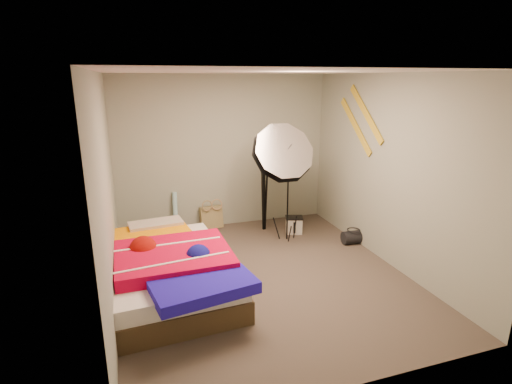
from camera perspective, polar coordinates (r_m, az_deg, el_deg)
name	(u,v)px	position (r m, az deg, el deg)	size (l,w,h in m)	color
floor	(263,277)	(5.19, 1.04, -12.00)	(4.00, 4.00, 0.00)	#4A3E36
ceiling	(264,72)	(4.58, 1.20, 16.80)	(4.00, 4.00, 0.00)	silver
wall_back	(224,153)	(6.61, -4.63, 5.62)	(3.50, 3.50, 0.00)	gray
wall_front	(354,247)	(3.02, 13.83, -7.65)	(3.50, 3.50, 0.00)	gray
wall_left	(107,195)	(4.49, -20.49, -0.35)	(4.00, 4.00, 0.00)	gray
wall_right	(389,171)	(5.54, 18.47, 2.82)	(4.00, 4.00, 0.00)	gray
tote_bag	(211,217)	(6.73, -6.39, -3.62)	(0.37, 0.11, 0.37)	tan
wrapping_roll	(175,213)	(6.60, -11.46, -2.91)	(0.08, 0.08, 0.66)	#55B6CA
camera_case	(294,226)	(6.52, 5.44, -4.79)	(0.26, 0.18, 0.26)	silver
duffel_bag	(353,237)	(6.28, 13.70, -6.30)	(0.20, 0.20, 0.33)	black
wall_stripe_upper	(366,114)	(5.92, 15.46, 10.73)	(0.02, 1.10, 0.10)	gold
wall_stripe_lower	(356,126)	(6.14, 14.04, 9.13)	(0.02, 1.10, 0.10)	gold
bed	(168,269)	(4.84, -12.40, -10.69)	(1.58, 2.24, 0.59)	#45331F
photo_umbrella	(282,154)	(5.77, 3.69, 5.40)	(1.11, 0.84, 1.92)	black
camera_tripod	(264,186)	(6.47, 1.18, 0.86)	(0.08, 0.08, 1.30)	black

